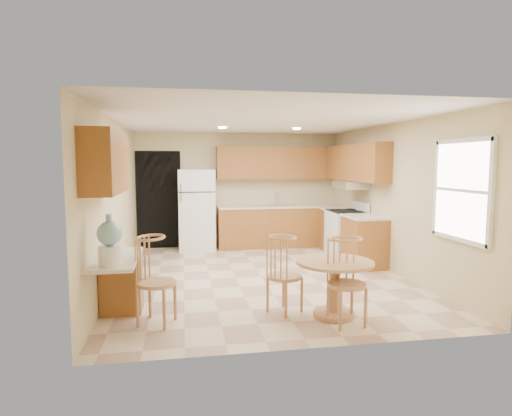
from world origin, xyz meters
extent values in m
plane|color=beige|center=(0.00, 0.00, 0.00)|extent=(5.50, 5.50, 0.00)
cube|color=white|center=(0.00, 0.00, 2.50)|extent=(4.50, 5.50, 0.02)
cube|color=#CCBD8A|center=(0.00, 2.75, 1.25)|extent=(4.50, 0.02, 2.50)
cube|color=#CCBD8A|center=(0.00, -2.75, 1.25)|extent=(4.50, 0.02, 2.50)
cube|color=#CCBD8A|center=(-2.25, 0.00, 1.25)|extent=(0.02, 5.50, 2.50)
cube|color=#CCBD8A|center=(2.25, 0.00, 1.25)|extent=(0.02, 5.50, 2.50)
cube|color=black|center=(-1.75, 2.73, 1.05)|extent=(0.90, 0.02, 2.10)
cube|color=#9D5F28|center=(0.88, 2.45, 0.43)|extent=(2.75, 0.60, 0.87)
cube|color=beige|center=(0.88, 2.45, 0.89)|extent=(2.75, 0.63, 0.04)
cube|color=#9D5F28|center=(1.95, 1.85, 0.43)|extent=(0.60, 0.59, 0.87)
cube|color=beige|center=(1.95, 1.85, 0.89)|extent=(0.63, 0.59, 0.04)
cube|color=#9D5F28|center=(1.95, 0.40, 0.43)|extent=(0.60, 0.80, 0.87)
cube|color=beige|center=(1.95, 0.40, 0.89)|extent=(0.63, 0.80, 0.04)
cube|color=#9D5F28|center=(0.88, 2.58, 1.85)|extent=(2.75, 0.33, 0.70)
cube|color=#9D5F28|center=(2.08, 1.21, 1.85)|extent=(0.33, 2.42, 0.70)
cube|color=#9D5F28|center=(-2.08, -1.60, 1.85)|extent=(0.33, 1.40, 0.70)
cube|color=silver|center=(0.85, 2.45, 0.91)|extent=(0.78, 0.44, 0.01)
cube|color=silver|center=(2.00, 1.18, 1.42)|extent=(0.50, 0.76, 0.14)
cube|color=#9D5F28|center=(-2.00, -1.32, 0.36)|extent=(0.48, 0.42, 0.72)
cube|color=beige|center=(-2.00, -1.70, 0.75)|extent=(0.50, 1.20, 0.04)
cube|color=white|center=(2.23, -1.85, 1.50)|extent=(0.05, 1.00, 1.20)
cube|color=white|center=(2.22, -1.85, 2.12)|extent=(0.05, 1.10, 0.06)
cube|color=white|center=(2.22, -1.85, 0.88)|extent=(0.05, 1.10, 0.06)
cube|color=white|center=(2.22, -2.38, 1.50)|extent=(0.05, 0.06, 1.28)
cube|color=white|center=(2.22, -1.32, 1.50)|extent=(0.05, 0.06, 1.28)
cylinder|color=white|center=(-0.50, 1.20, 2.48)|extent=(0.14, 0.14, 0.02)
cylinder|color=white|center=(0.90, 1.20, 2.48)|extent=(0.14, 0.14, 0.02)
cube|color=white|center=(-0.95, 2.40, 0.85)|extent=(0.75, 0.70, 1.71)
cube|color=black|center=(-0.95, 2.04, 1.26)|extent=(0.74, 0.01, 0.02)
cube|color=silver|center=(-1.27, 2.03, 1.15)|extent=(0.03, 0.03, 0.18)
cube|color=silver|center=(-1.27, 2.03, 1.36)|extent=(0.03, 0.03, 0.14)
cube|color=white|center=(1.92, 1.18, 0.45)|extent=(0.65, 0.76, 0.90)
cube|color=black|center=(1.92, 1.18, 0.91)|extent=(0.64, 0.75, 0.02)
cube|color=white|center=(2.20, 1.18, 1.00)|extent=(0.06, 0.76, 0.18)
cylinder|color=tan|center=(0.54, -1.93, 0.03)|extent=(0.50, 0.50, 0.05)
cylinder|color=tan|center=(0.54, -1.93, 0.33)|extent=(0.12, 0.12, 0.61)
cylinder|color=tan|center=(0.54, -1.93, 0.67)|extent=(0.92, 0.92, 0.04)
cylinder|color=tan|center=(-0.01, -1.68, 0.45)|extent=(0.42, 0.42, 0.04)
cylinder|color=tan|center=(-0.16, -1.53, 0.22)|extent=(0.04, 0.04, 0.45)
cylinder|color=tan|center=(0.14, -1.53, 0.22)|extent=(0.04, 0.04, 0.45)
cylinder|color=tan|center=(-0.16, -1.83, 0.22)|extent=(0.04, 0.04, 0.45)
cylinder|color=tan|center=(0.14, -1.83, 0.22)|extent=(0.04, 0.04, 0.45)
cylinder|color=tan|center=(0.59, -2.20, 0.47)|extent=(0.43, 0.43, 0.04)
cylinder|color=tan|center=(0.43, -2.04, 0.23)|extent=(0.04, 0.04, 0.47)
cylinder|color=tan|center=(0.74, -2.04, 0.23)|extent=(0.04, 0.04, 0.47)
cylinder|color=tan|center=(0.43, -2.36, 0.23)|extent=(0.04, 0.04, 0.47)
cylinder|color=tan|center=(0.74, -2.36, 0.23)|extent=(0.04, 0.04, 0.47)
cylinder|color=tan|center=(-1.55, -1.80, 0.47)|extent=(0.44, 0.44, 0.04)
cylinder|color=tan|center=(-1.71, -1.64, 0.24)|extent=(0.04, 0.04, 0.47)
cylinder|color=tan|center=(-1.39, -1.64, 0.24)|extent=(0.04, 0.04, 0.47)
cylinder|color=tan|center=(-1.71, -1.96, 0.24)|extent=(0.04, 0.04, 0.47)
cylinder|color=tan|center=(-1.39, -1.96, 0.24)|extent=(0.04, 0.04, 0.47)
cylinder|color=white|center=(-2.00, -2.07, 0.87)|extent=(0.24, 0.24, 0.21)
sphere|color=#7EAEC3|center=(-2.00, -2.07, 1.11)|extent=(0.26, 0.26, 0.26)
cylinder|color=#7EAEC3|center=(-2.00, -2.07, 1.27)|extent=(0.07, 0.07, 0.07)
camera|label=1|loc=(-1.23, -6.69, 1.84)|focal=30.00mm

